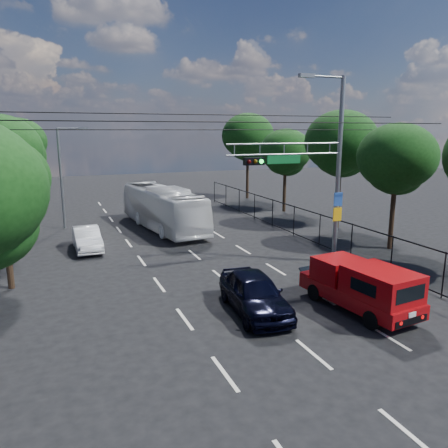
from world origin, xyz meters
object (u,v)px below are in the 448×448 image
navy_hatchback (254,293)px  white_van (87,239)px  white_bus (163,208)px  red_pickup (360,285)px  signal_mast (319,164)px

navy_hatchback → white_van: 12.86m
white_bus → white_van: white_bus is taller
white_bus → white_van: 6.83m
navy_hatchback → white_bus: white_bus is taller
white_van → white_bus: bearing=33.8°
navy_hatchback → white_van: size_ratio=1.12×
red_pickup → navy_hatchback: 4.11m
white_bus → white_van: size_ratio=2.65×
signal_mast → white_bus: 13.01m
navy_hatchback → white_van: (-5.19, 11.76, -0.11)m
signal_mast → white_van: size_ratio=2.34×
navy_hatchback → white_bus: bearing=94.2°
signal_mast → white_bus: bearing=114.9°
red_pickup → white_bus: bearing=101.7°
red_pickup → navy_hatchback: red_pickup is taller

